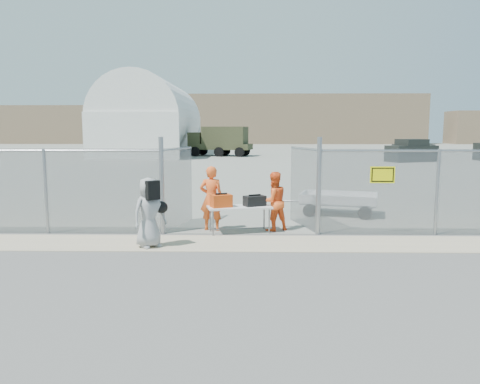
{
  "coord_description": "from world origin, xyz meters",
  "views": [
    {
      "loc": [
        0.21,
        -9.82,
        2.69
      ],
      "look_at": [
        0.0,
        2.0,
        1.1
      ],
      "focal_mm": 35.0,
      "sensor_mm": 36.0,
      "label": 1
    }
  ],
  "objects_px": {
    "security_worker_right": "(274,201)",
    "visitor": "(149,213)",
    "security_worker_left": "(211,198)",
    "utility_trailer": "(339,203)",
    "folding_table": "(239,219)"
  },
  "relations": [
    {
      "from": "folding_table",
      "to": "visitor",
      "type": "xyz_separation_m",
      "value": [
        -2.03,
        -1.56,
        0.45
      ]
    },
    {
      "from": "security_worker_left",
      "to": "utility_trailer",
      "type": "bearing_deg",
      "value": -140.73
    },
    {
      "from": "security_worker_right",
      "to": "visitor",
      "type": "xyz_separation_m",
      "value": [
        -2.93,
        -1.83,
        0.02
      ]
    },
    {
      "from": "security_worker_right",
      "to": "utility_trailer",
      "type": "height_order",
      "value": "security_worker_right"
    },
    {
      "from": "folding_table",
      "to": "utility_trailer",
      "type": "distance_m",
      "value": 4.07
    },
    {
      "from": "folding_table",
      "to": "security_worker_right",
      "type": "xyz_separation_m",
      "value": [
        0.9,
        0.27,
        0.44
      ]
    },
    {
      "from": "security_worker_left",
      "to": "security_worker_right",
      "type": "distance_m",
      "value": 1.66
    },
    {
      "from": "folding_table",
      "to": "utility_trailer",
      "type": "xyz_separation_m",
      "value": [
        3.09,
        2.65,
        0.02
      ]
    },
    {
      "from": "security_worker_right",
      "to": "visitor",
      "type": "bearing_deg",
      "value": 7.03
    },
    {
      "from": "security_worker_right",
      "to": "utility_trailer",
      "type": "distance_m",
      "value": 3.26
    },
    {
      "from": "visitor",
      "to": "security_worker_left",
      "type": "bearing_deg",
      "value": 14.6
    },
    {
      "from": "folding_table",
      "to": "utility_trailer",
      "type": "bearing_deg",
      "value": 28.53
    },
    {
      "from": "visitor",
      "to": "utility_trailer",
      "type": "xyz_separation_m",
      "value": [
        5.12,
        4.2,
        -0.44
      ]
    },
    {
      "from": "utility_trailer",
      "to": "security_worker_right",
      "type": "bearing_deg",
      "value": -116.94
    },
    {
      "from": "security_worker_left",
      "to": "security_worker_right",
      "type": "height_order",
      "value": "security_worker_left"
    }
  ]
}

